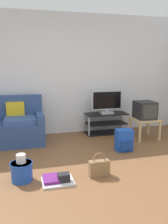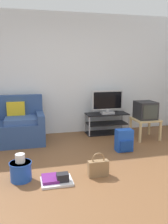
{
  "view_description": "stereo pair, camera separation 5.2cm",
  "coord_description": "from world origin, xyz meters",
  "px_view_note": "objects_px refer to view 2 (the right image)",
  "views": [
    {
      "loc": [
        -0.81,
        -2.93,
        1.58
      ],
      "look_at": [
        0.27,
        1.21,
        0.72
      ],
      "focal_mm": 38.01,
      "sensor_mm": 36.0,
      "label": 1
    },
    {
      "loc": [
        -0.76,
        -2.94,
        1.58
      ],
      "look_at": [
        0.27,
        1.21,
        0.72
      ],
      "focal_mm": 38.01,
      "sensor_mm": 36.0,
      "label": 2
    }
  ],
  "objects_px": {
    "handbag": "(98,168)",
    "tv_stand": "(107,123)",
    "backpack": "(124,140)",
    "floor_tray": "(56,180)",
    "side_table": "(145,122)",
    "crt_tv": "(146,110)",
    "cleaning_bucket": "(21,170)",
    "flat_tv": "(107,102)"
  },
  "relations": [
    {
      "from": "handbag",
      "to": "tv_stand",
      "type": "bearing_deg",
      "value": 67.58
    },
    {
      "from": "backpack",
      "to": "floor_tray",
      "type": "height_order",
      "value": "backpack"
    },
    {
      "from": "side_table",
      "to": "backpack",
      "type": "distance_m",
      "value": 0.97
    },
    {
      "from": "tv_stand",
      "to": "handbag",
      "type": "relative_size",
      "value": 2.74
    },
    {
      "from": "crt_tv",
      "to": "cleaning_bucket",
      "type": "distance_m",
      "value": 2.95
    },
    {
      "from": "crt_tv",
      "to": "handbag",
      "type": "distance_m",
      "value": 2.17
    },
    {
      "from": "flat_tv",
      "to": "floor_tray",
      "type": "relative_size",
      "value": 1.7
    },
    {
      "from": "side_table",
      "to": "tv_stand",
      "type": "bearing_deg",
      "value": 138.75
    },
    {
      "from": "tv_stand",
      "to": "crt_tv",
      "type": "bearing_deg",
      "value": -40.46
    },
    {
      "from": "side_table",
      "to": "backpack",
      "type": "relative_size",
      "value": 1.27
    },
    {
      "from": "crt_tv",
      "to": "backpack",
      "type": "xyz_separation_m",
      "value": [
        -0.74,
        -0.61,
        -0.42
      ]
    },
    {
      "from": "flat_tv",
      "to": "crt_tv",
      "type": "relative_size",
      "value": 1.69
    },
    {
      "from": "tv_stand",
      "to": "floor_tray",
      "type": "distance_m",
      "value": 2.55
    },
    {
      "from": "backpack",
      "to": "tv_stand",
      "type": "bearing_deg",
      "value": 90.71
    },
    {
      "from": "tv_stand",
      "to": "backpack",
      "type": "height_order",
      "value": "tv_stand"
    },
    {
      "from": "flat_tv",
      "to": "cleaning_bucket",
      "type": "xyz_separation_m",
      "value": [
        -1.92,
        -1.88,
        -0.58
      ]
    },
    {
      "from": "cleaning_bucket",
      "to": "floor_tray",
      "type": "xyz_separation_m",
      "value": [
        0.47,
        -0.18,
        -0.12
      ]
    },
    {
      "from": "flat_tv",
      "to": "cleaning_bucket",
      "type": "distance_m",
      "value": 2.75
    },
    {
      "from": "crt_tv",
      "to": "handbag",
      "type": "xyz_separation_m",
      "value": [
        -1.51,
        -1.47,
        -0.49
      ]
    },
    {
      "from": "side_table",
      "to": "backpack",
      "type": "xyz_separation_m",
      "value": [
        -0.74,
        -0.6,
        -0.17
      ]
    },
    {
      "from": "tv_stand",
      "to": "handbag",
      "type": "height_order",
      "value": "tv_stand"
    },
    {
      "from": "flat_tv",
      "to": "cleaning_bucket",
      "type": "bearing_deg",
      "value": -135.57
    },
    {
      "from": "backpack",
      "to": "cleaning_bucket",
      "type": "bearing_deg",
      "value": -154.33
    },
    {
      "from": "crt_tv",
      "to": "floor_tray",
      "type": "distance_m",
      "value": 2.67
    },
    {
      "from": "crt_tv",
      "to": "cleaning_bucket",
      "type": "bearing_deg",
      "value": -152.76
    },
    {
      "from": "flat_tv",
      "to": "floor_tray",
      "type": "distance_m",
      "value": 2.62
    },
    {
      "from": "tv_stand",
      "to": "cleaning_bucket",
      "type": "xyz_separation_m",
      "value": [
        -1.92,
        -1.9,
        -0.08
      ]
    },
    {
      "from": "side_table",
      "to": "backpack",
      "type": "height_order",
      "value": "side_table"
    },
    {
      "from": "crt_tv",
      "to": "handbag",
      "type": "bearing_deg",
      "value": -135.8
    },
    {
      "from": "crt_tv",
      "to": "cleaning_bucket",
      "type": "relative_size",
      "value": 1.11
    },
    {
      "from": "backpack",
      "to": "handbag",
      "type": "relative_size",
      "value": 1.16
    },
    {
      "from": "floor_tray",
      "to": "cleaning_bucket",
      "type": "bearing_deg",
      "value": 158.64
    },
    {
      "from": "side_table",
      "to": "crt_tv",
      "type": "xyz_separation_m",
      "value": [
        0.0,
        0.02,
        0.25
      ]
    },
    {
      "from": "crt_tv",
      "to": "backpack",
      "type": "relative_size",
      "value": 1.04
    },
    {
      "from": "side_table",
      "to": "floor_tray",
      "type": "height_order",
      "value": "side_table"
    },
    {
      "from": "flat_tv",
      "to": "backpack",
      "type": "xyz_separation_m",
      "value": [
        -0.07,
        -1.16,
        -0.53
      ]
    },
    {
      "from": "crt_tv",
      "to": "handbag",
      "type": "relative_size",
      "value": 1.21
    },
    {
      "from": "handbag",
      "to": "cleaning_bucket",
      "type": "bearing_deg",
      "value": 172.74
    },
    {
      "from": "crt_tv",
      "to": "cleaning_bucket",
      "type": "height_order",
      "value": "crt_tv"
    },
    {
      "from": "handbag",
      "to": "flat_tv",
      "type": "bearing_deg",
      "value": 67.36
    },
    {
      "from": "flat_tv",
      "to": "handbag",
      "type": "relative_size",
      "value": 2.04
    },
    {
      "from": "side_table",
      "to": "cleaning_bucket",
      "type": "bearing_deg",
      "value": -153.04
    }
  ]
}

